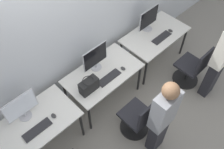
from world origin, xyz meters
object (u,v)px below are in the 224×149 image
at_px(keyboard_center, 109,78).
at_px(keyboard_right, 162,38).
at_px(monitor_center, 95,58).
at_px(mouse_left, 54,116).
at_px(office_chair_right, 192,69).
at_px(person_center, 162,118).
at_px(monitor_left, 21,107).
at_px(keyboard_left, 37,130).
at_px(monitor_right, 149,19).
at_px(mouse_right, 170,31).
at_px(mouse_center, 123,68).
at_px(office_chair_center, 138,119).
at_px(handbag, 89,86).
at_px(person_right, 222,56).

xyz_separation_m(keyboard_center, keyboard_right, (1.32, 0.01, 0.00)).
bearing_deg(monitor_center, mouse_left, -165.80).
bearing_deg(office_chair_right, person_center, -165.48).
distance_m(monitor_left, keyboard_left, 0.37).
bearing_deg(monitor_right, person_center, -133.90).
height_order(mouse_left, monitor_right, monitor_right).
bearing_deg(mouse_right, mouse_center, -178.69).
bearing_deg(office_chair_center, monitor_left, 140.83).
bearing_deg(monitor_right, office_chair_center, -142.39).
xyz_separation_m(keyboard_right, office_chair_right, (0.08, -0.70, -0.34)).
height_order(mouse_right, office_chair_right, office_chair_right).
xyz_separation_m(mouse_left, monitor_center, (1.03, 0.26, 0.22)).
relative_size(mouse_left, mouse_center, 1.00).
xyz_separation_m(keyboard_right, mouse_right, (0.26, 0.00, 0.01)).
height_order(mouse_center, mouse_right, same).
bearing_deg(keyboard_right, mouse_left, 178.95).
height_order(monitor_center, handbag, monitor_center).
bearing_deg(keyboard_center, office_chair_center, -93.81).
bearing_deg(handbag, mouse_left, 179.42).
bearing_deg(person_center, person_right, 0.29).
relative_size(monitor_left, person_center, 0.29).
relative_size(monitor_center, mouse_right, 5.23).
xyz_separation_m(keyboard_center, monitor_right, (1.32, 0.35, 0.22)).
relative_size(keyboard_left, mouse_center, 4.60).
distance_m(keyboard_center, office_chair_right, 1.60).
relative_size(keyboard_left, handbag, 1.38).
relative_size(person_center, monitor_right, 3.42).
distance_m(mouse_right, person_right, 1.11).
height_order(monitor_left, monitor_center, same).
bearing_deg(mouse_left, person_right, -24.29).
bearing_deg(monitor_center, mouse_center, -48.93).
distance_m(keyboard_center, office_chair_center, 0.78).
bearing_deg(monitor_center, handbag, -144.46).
xyz_separation_m(monitor_left, person_right, (2.75, -1.39, 0.03)).
height_order(person_center, person_right, person_right).
xyz_separation_m(keyboard_center, handbag, (-0.38, 0.04, 0.11)).
relative_size(mouse_left, keyboard_center, 0.22).
relative_size(monitor_center, office_chair_right, 0.53).
distance_m(monitor_left, mouse_right, 2.92).
bearing_deg(monitor_right, keyboard_left, -173.16).
xyz_separation_m(monitor_right, mouse_right, (0.26, -0.34, -0.22)).
height_order(monitor_right, office_chair_right, monitor_right).
bearing_deg(monitor_right, person_right, -85.43).
bearing_deg(mouse_center, person_right, -42.38).
height_order(monitor_center, monitor_right, same).
bearing_deg(monitor_right, monitor_left, -179.65).
distance_m(keyboard_left, keyboard_right, 2.63).
bearing_deg(handbag, keyboard_left, -179.32).
distance_m(person_center, handbag, 1.16).
bearing_deg(mouse_center, keyboard_center, 175.52).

